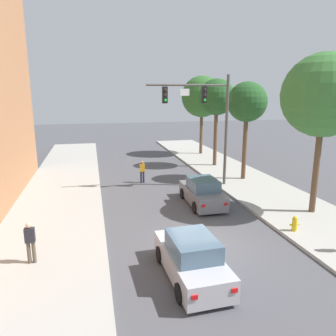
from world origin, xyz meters
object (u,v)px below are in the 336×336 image
Objects in this scene: car_lead_grey at (202,193)px; car_following_silver at (191,259)px; pedestrian_sidewalk_left_walker at (30,240)px; fire_hydrant at (295,223)px; street_tree_third at (217,98)px; pedestrian_crossing_road at (142,171)px; street_tree_second at (247,103)px; traffic_signal_mast at (205,111)px; street_tree_farthest at (202,97)px; street_tree_nearest at (324,96)px.

car_lead_grey is 0.99× the size of car_following_silver.
car_lead_grey is at bearing 31.23° from pedestrian_sidewalk_left_walker.
street_tree_third is (1.55, 14.25, 5.55)m from fire_hydrant.
street_tree_second is at bearing -8.31° from pedestrian_crossing_road.
street_tree_third is (4.41, 9.36, 5.34)m from car_lead_grey.
traffic_signal_mast is at bearing 69.29° from car_lead_grey.
car_following_silver reaches higher than fire_hydrant.
street_tree_third is 0.94× the size of street_tree_farthest.
street_tree_nearest reaches higher than traffic_signal_mast.
traffic_signal_mast is 6.31m from pedestrian_crossing_road.
pedestrian_crossing_road is at bearing 88.97° from car_following_silver.
car_lead_grey is (-1.27, -3.35, -4.57)m from traffic_signal_mast.
street_tree_third is at bearing 48.21° from pedestrian_sidewalk_left_walker.
street_tree_third is at bearing 66.19° from car_following_silver.
pedestrian_crossing_road reaches higher than car_lead_grey.
car_following_silver is at bearing -111.53° from traffic_signal_mast.
traffic_signal_mast is at bearing -117.67° from street_tree_third.
street_tree_second reaches higher than fire_hydrant.
pedestrian_crossing_road is (5.90, 10.77, -0.15)m from pedestrian_sidewalk_left_walker.
street_tree_farthest is (3.80, 11.74, 0.77)m from traffic_signal_mast.
traffic_signal_mast is 4.57× the size of pedestrian_sidewalk_left_walker.
street_tree_nearest is at bearing -28.31° from car_lead_grey.
fire_hydrant is 6.63m from street_tree_nearest.
street_tree_third reaches higher than pedestrian_crossing_road.
car_lead_grey is 8.26m from street_tree_second.
pedestrian_sidewalk_left_walker is (-9.88, -8.58, -4.23)m from traffic_signal_mast.
street_tree_nearest is (8.03, -8.41, 5.41)m from pedestrian_crossing_road.
street_tree_second is at bearing 56.65° from car_following_silver.
traffic_signal_mast is 9.67m from fire_hydrant.
traffic_signal_mast is 12.36m from street_tree_farthest.
street_tree_farthest is (8.01, 22.41, 5.34)m from car_following_silver.
street_tree_farthest is at bearing 71.43° from car_lead_grey.
traffic_signal_mast is 10.42× the size of fire_hydrant.
street_tree_nearest is at bearing 28.35° from car_following_silver.
street_tree_farthest reaches higher than car_following_silver.
pedestrian_crossing_road is (-3.98, 2.19, -4.38)m from traffic_signal_mast.
street_tree_third is (-0.39, 4.91, 0.30)m from street_tree_second.
pedestrian_sidewalk_left_walker is 1.00× the size of pedestrian_crossing_road.
street_tree_farthest reaches higher than traffic_signal_mast.
street_tree_nearest is at bearing -89.21° from street_tree_farthest.
street_tree_farthest reaches higher than fire_hydrant.
car_following_silver is 5.97× the size of fire_hydrant.
pedestrian_crossing_road is at bearing -129.19° from street_tree_farthest.
pedestrian_sidewalk_left_walker is at bearing -118.73° from pedestrian_crossing_road.
street_tree_nearest reaches higher than street_tree_third.
pedestrian_crossing_road is 11.84m from fire_hydrant.
fire_hydrant is 15.37m from street_tree_third.
car_following_silver is at bearing -123.35° from street_tree_second.
car_lead_grey is at bearing 68.10° from car_following_silver.
pedestrian_sidewalk_left_walker reaches higher than car_following_silver.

